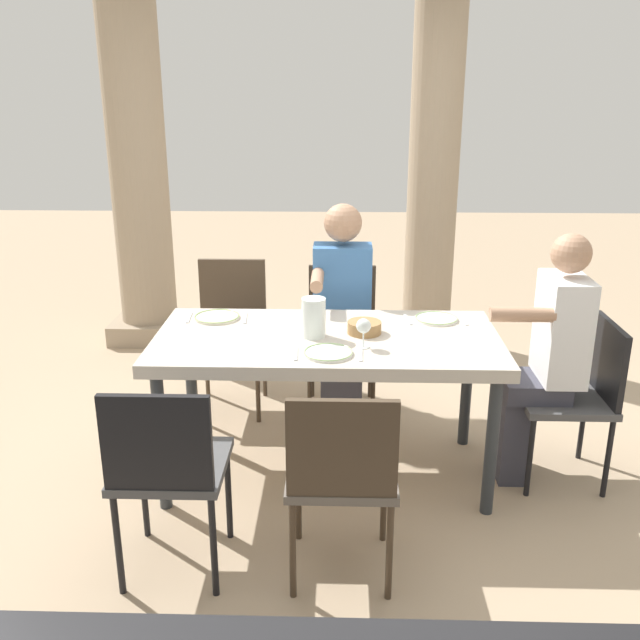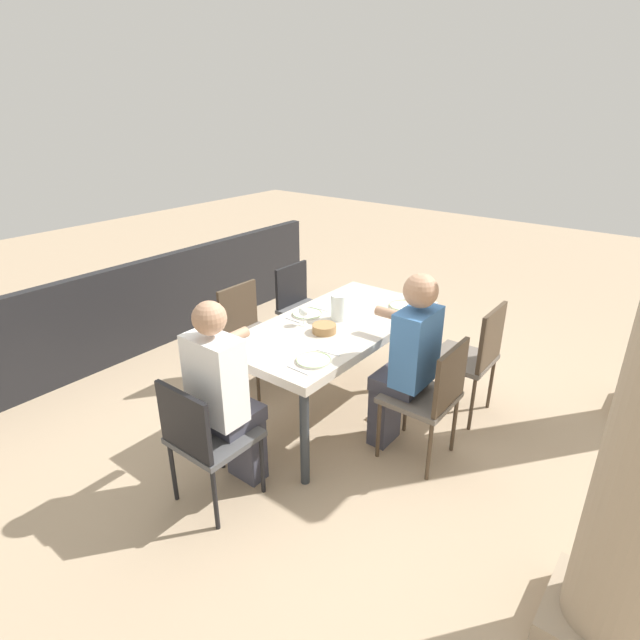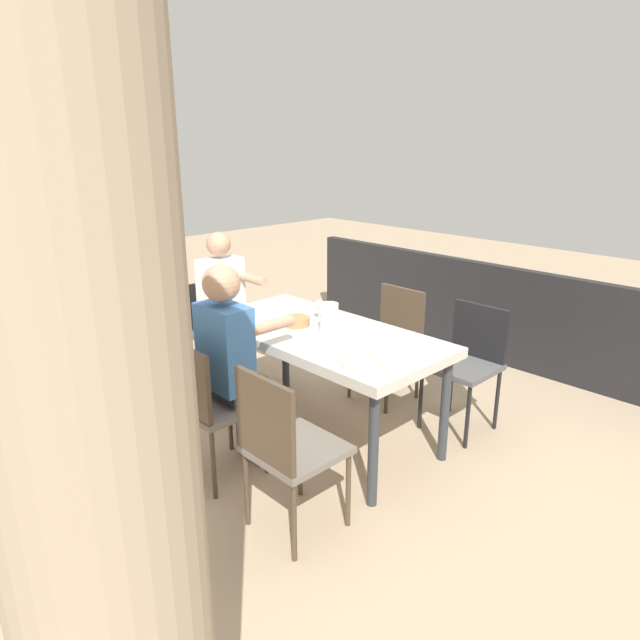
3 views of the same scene
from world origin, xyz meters
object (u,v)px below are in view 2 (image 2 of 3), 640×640
object	(u,v)px
chair_mid_south	(249,329)
plate_1	(307,314)
water_pitcher	(339,309)
plate_2	(314,360)
wine_glass_1	(304,312)
bread_basket	(324,329)
chair_mid_north	(431,393)
diner_man_white	(225,394)
diner_woman_green	(407,358)
chair_head_east	(204,435)
dining_table	(335,331)
plate_0	(404,306)
chair_west_south	(302,304)
chair_west_north	(473,353)

from	to	relation	value
chair_mid_south	plate_1	world-z (taller)	chair_mid_south
plate_1	water_pitcher	distance (m)	0.27
chair_mid_south	plate_2	size ratio (longest dim) A/B	3.92
wine_glass_1	bread_basket	xyz separation A→B (m)	(0.01, 0.20, -0.07)
chair_mid_north	diner_man_white	bearing A→B (deg)	-39.79
diner_woman_green	water_pitcher	size ratio (longest dim) A/B	6.69
wine_glass_1	chair_head_east	bearing A→B (deg)	8.08
water_pitcher	bread_basket	xyz separation A→B (m)	(0.25, 0.06, -0.06)
chair_mid_south	diner_man_white	size ratio (longest dim) A/B	0.68
dining_table	diner_man_white	xyz separation A→B (m)	(1.09, -0.00, -0.01)
bread_basket	plate_0	bearing A→B (deg)	165.01
chair_head_east	chair_mid_north	bearing A→B (deg)	144.89
dining_table	chair_west_south	size ratio (longest dim) A/B	1.94
diner_woman_green	chair_west_south	bearing A→B (deg)	-114.92
chair_head_east	dining_table	bearing A→B (deg)	180.00
plate_1	wine_glass_1	size ratio (longest dim) A/B	1.59
chair_head_east	chair_mid_south	bearing A→B (deg)	-144.93
wine_glass_1	plate_2	bearing A→B (deg)	45.97
chair_west_north	chair_west_south	bearing A→B (deg)	-90.00
plate_0	chair_mid_south	bearing A→B (deg)	-58.53
chair_mid_south	plate_2	world-z (taller)	chair_mid_south
dining_table	chair_mid_south	xyz separation A→B (m)	(0.08, -0.84, -0.19)
chair_west_north	bread_basket	distance (m)	1.17
chair_west_south	chair_mid_north	distance (m)	1.82
chair_mid_south	bread_basket	xyz separation A→B (m)	(0.11, 0.88, 0.29)
chair_west_north	chair_mid_north	distance (m)	0.69
chair_mid_north	diner_woman_green	world-z (taller)	diner_woman_green
water_pitcher	chair_west_south	bearing A→B (deg)	-123.73
plate_1	chair_head_east	bearing A→B (deg)	11.46
chair_head_east	diner_man_white	size ratio (longest dim) A/B	0.66
plate_1	wine_glass_1	world-z (taller)	wine_glass_1
diner_woman_green	diner_man_white	distance (m)	1.21
chair_west_south	plate_2	distance (m)	1.64
chair_west_north	plate_0	size ratio (longest dim) A/B	3.87
chair_mid_south	water_pitcher	xyz separation A→B (m)	(-0.14, 0.83, 0.34)
diner_man_white	plate_1	world-z (taller)	diner_man_white
diner_man_white	bread_basket	xyz separation A→B (m)	(-0.90, 0.05, 0.11)
chair_west_north	plate_1	bearing A→B (deg)	-60.33
chair_mid_south	wine_glass_1	bearing A→B (deg)	81.76
diner_man_white	diner_woman_green	bearing A→B (deg)	147.49
chair_mid_south	water_pitcher	distance (m)	0.91
water_pitcher	chair_mid_north	bearing A→B (deg)	80.60
diner_woman_green	plate_2	xyz separation A→B (m)	(0.50, -0.39, 0.07)
chair_head_east	chair_west_north	bearing A→B (deg)	155.90
chair_mid_north	water_pitcher	xyz separation A→B (m)	(-0.14, -0.86, 0.34)
chair_west_south	bread_basket	xyz separation A→B (m)	(0.80, 0.88, 0.28)
diner_woman_green	chair_mid_south	bearing A→B (deg)	-89.89
diner_man_white	plate_1	bearing A→B (deg)	-166.82
chair_mid_north	plate_2	bearing A→B (deg)	-49.61
chair_west_north	diner_woman_green	size ratio (longest dim) A/B	0.70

